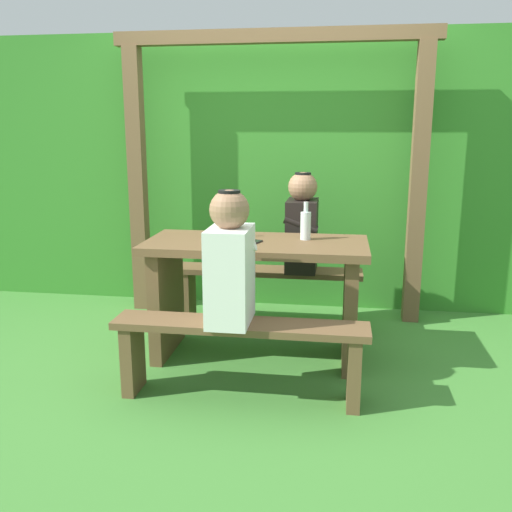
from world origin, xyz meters
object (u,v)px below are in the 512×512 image
Objects in this scene: person_black_coat at (302,226)px; bottle_right at (306,225)px; drinking_glass at (237,235)px; bottle_left at (223,224)px; person_white_shirt at (230,263)px; cell_phone at (253,242)px; bench_far at (268,285)px; bench_near at (240,344)px; picnic_table at (256,280)px.

bottle_right is at bearing -83.58° from person_black_coat.
drinking_glass is 0.17m from bottle_left.
cell_phone is (0.04, 0.53, 0.00)m from person_white_shirt.
bench_far is at bearing 121.79° from bottle_right.
bench_far is at bearing 90.00° from bench_near.
person_black_coat is (0.25, -0.00, 0.46)m from bench_far.
bench_near is at bearing -68.83° from cell_phone.
drinking_glass is 0.45m from bottle_right.
drinking_glass is (-0.11, -0.04, 0.29)m from picnic_table.
drinking_glass is at bearing -173.31° from cell_phone.
person_white_shirt is at bearing -92.47° from bench_far.
person_white_shirt is at bearing -75.09° from bottle_left.
person_black_coat is 8.66× the size of drinking_glass.
person_black_coat is at bearing 78.08° from bench_near.
cell_phone is at bearing -111.95° from person_black_coat.
bottle_left is (-0.23, 0.08, 0.34)m from picnic_table.
person_black_coat reaches higher than bench_near.
bottle_right is (0.42, 0.14, 0.05)m from drinking_glass.
picnic_table is 6.28× the size of bottle_left.
person_white_shirt is 1.22m from person_black_coat.
drinking_glass is 0.34× the size of bottle_right.
drinking_glass is at bearing -45.88° from bottle_left.
picnic_table is 1.00× the size of bench_near.
bottle_left is 0.54m from bottle_right.
person_black_coat is at bearing 75.69° from person_white_shirt.
bottle_right is (0.05, -0.49, 0.09)m from person_black_coat.
picnic_table reaches higher than bench_far.
cell_phone is (0.22, -0.14, -0.08)m from bottle_left.
cell_phone is at bearing 91.33° from bench_near.
bench_near is 1.00× the size of bench_far.
picnic_table is 0.47m from bottle_right.
person_white_shirt is 8.66× the size of drinking_glass.
bottle_left is at bearing -133.35° from person_black_coat.
person_black_coat is 5.14× the size of cell_phone.
person_white_shirt is at bearing -94.95° from picnic_table.
bottle_left is at bearing -114.20° from bench_far.
picnic_table is 0.69m from person_black_coat.
picnic_table is at bearing -161.60° from bottle_right.
drinking_glass is (-0.36, -0.63, 0.04)m from person_black_coat.
person_white_shirt reaches higher than cell_phone.
picnic_table is at bearing 98.32° from cell_phone.
drinking_glass is at bearing 101.67° from bench_near.
person_black_coat is (0.30, 1.18, 0.00)m from person_white_shirt.
drinking_glass is at bearing 96.59° from person_white_shirt.
bench_near is 10.00× the size of cell_phone.
person_black_coat is 0.73m from drinking_glass.
cell_phone is at bearing -152.92° from bottle_right.
picnic_table reaches higher than bench_near.
bench_near is 1.95× the size of person_black_coat.
bottle_left is 0.27m from cell_phone.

